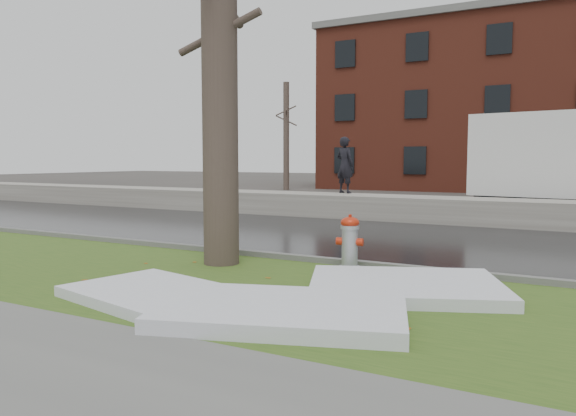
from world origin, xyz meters
The scene contains 15 objects.
ground centered at (0.00, 0.00, 0.00)m, with size 120.00×120.00×0.00m, color #47423D.
verge centered at (0.00, -1.25, 0.02)m, with size 60.00×4.50×0.04m, color #2F4E1A.
road centered at (0.00, 4.50, 0.01)m, with size 60.00×7.00×0.03m, color black.
parking_lot centered at (0.00, 13.00, 0.01)m, with size 60.00×9.00×0.03m, color slate.
curb centered at (0.00, 1.00, 0.07)m, with size 60.00×0.15×0.14m, color slate.
snowbank centered at (0.00, 8.70, 0.38)m, with size 60.00×1.60×0.75m, color #A7A499.
brick_building centered at (2.00, 30.00, 5.00)m, with size 26.00×12.00×10.00m, color maroon.
bg_tree_left centered at (-12.00, 22.00, 3.33)m, with size 1.40×1.62×6.50m.
bg_tree_center centered at (-6.00, 26.00, 3.33)m, with size 1.40×1.62×6.50m.
fire_hydrant centered at (1.10, 0.61, 0.54)m, with size 0.46×0.41×0.93m.
tree centered at (-1.12, 0.08, 3.95)m, with size 1.61×1.91×7.76m.
worker centered at (-2.71, 9.30, 1.68)m, with size 0.68×0.45×1.86m, color black.
snow_patch_near centered at (2.36, -0.43, 0.12)m, with size 2.60×2.00×0.16m, color silver.
snow_patch_far centered at (-0.46, -2.41, 0.11)m, with size 2.20×1.60×0.14m, color silver.
snow_patch_side centered at (1.52, -2.40, 0.13)m, with size 2.80×1.80×0.18m, color silver.
Camera 1 is at (4.64, -7.93, 1.88)m, focal length 35.00 mm.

